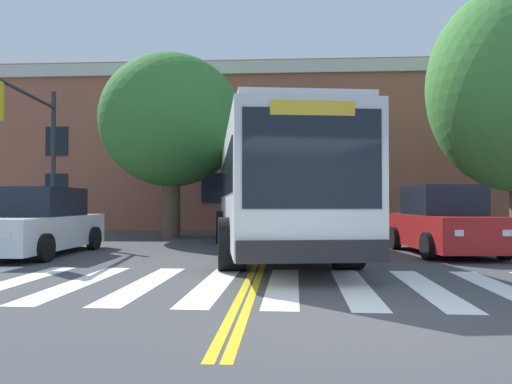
% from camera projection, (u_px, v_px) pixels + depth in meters
% --- Properties ---
extents(ground_plane, '(120.00, 120.00, 0.00)m').
position_uv_depth(ground_plane, '(360.00, 320.00, 5.85)').
color(ground_plane, '#424244').
extents(crosswalk, '(13.34, 4.07, 0.01)m').
position_uv_depth(crosswalk, '(318.00, 286.00, 8.17)').
color(crosswalk, white).
rests_on(crosswalk, ground).
extents(lane_line_yellow_inner, '(0.12, 36.00, 0.01)m').
position_uv_depth(lane_line_yellow_inner, '(271.00, 233.00, 22.21)').
color(lane_line_yellow_inner, gold).
rests_on(lane_line_yellow_inner, ground).
extents(lane_line_yellow_outer, '(0.12, 36.00, 0.01)m').
position_uv_depth(lane_line_yellow_outer, '(275.00, 233.00, 22.20)').
color(lane_line_yellow_outer, gold).
rests_on(lane_line_yellow_outer, ground).
extents(city_bus, '(4.25, 12.47, 3.25)m').
position_uv_depth(city_bus, '(269.00, 187.00, 13.93)').
color(city_bus, white).
rests_on(city_bus, ground).
extents(car_white_near_lane, '(2.11, 4.81, 1.76)m').
position_uv_depth(car_white_near_lane, '(38.00, 224.00, 13.00)').
color(car_white_near_lane, white).
rests_on(car_white_near_lane, ground).
extents(car_red_far_lane, '(2.31, 4.42, 1.82)m').
position_uv_depth(car_red_far_lane, '(444.00, 223.00, 13.23)').
color(car_red_far_lane, '#AD1E1E').
rests_on(car_red_far_lane, ground).
extents(car_black_behind_bus, '(2.06, 4.02, 1.96)m').
position_uv_depth(car_black_behind_bus, '(297.00, 213.00, 22.24)').
color(car_black_behind_bus, black).
rests_on(car_black_behind_bus, ground).
extents(traffic_light_far_corner, '(0.68, 4.36, 5.12)m').
position_uv_depth(traffic_light_far_corner, '(31.00, 134.00, 15.06)').
color(traffic_light_far_corner, '#28282D').
rests_on(traffic_light_far_corner, ground).
extents(street_tree_curbside_small, '(7.16, 7.29, 7.05)m').
position_uv_depth(street_tree_curbside_small, '(172.00, 121.00, 19.13)').
color(street_tree_curbside_small, brown).
rests_on(street_tree_curbside_small, ground).
extents(building_facade, '(38.28, 7.40, 8.16)m').
position_uv_depth(building_facade, '(364.00, 152.00, 26.90)').
color(building_facade, '#9E5642').
rests_on(building_facade, ground).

